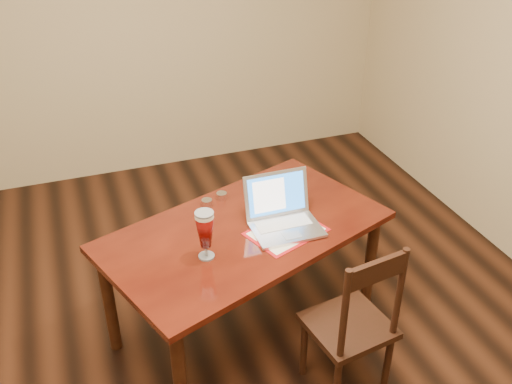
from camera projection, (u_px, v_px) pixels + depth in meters
name	position (u px, v px, depth m)	size (l,w,h in m)	color
ground	(210.00, 380.00, 3.03)	(5.00, 5.00, 0.00)	black
room_shell	(191.00, 57.00, 2.13)	(4.51, 5.01, 2.71)	tan
dining_table	(246.00, 240.00, 3.06)	(1.69, 1.30, 0.96)	#52170B
dining_chair	(353.00, 325.00, 2.79)	(0.44, 0.42, 0.91)	black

